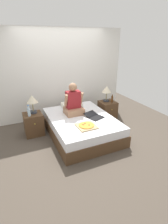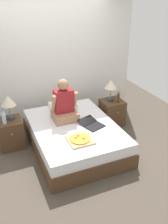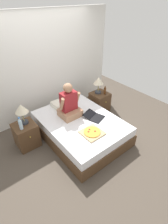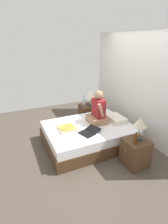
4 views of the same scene
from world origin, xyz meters
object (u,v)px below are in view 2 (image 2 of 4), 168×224
at_px(nightstand_left, 11,133).
at_px(lamp_on_right_nightstand, 111,86).
at_px(bed, 74,136).
at_px(nightstand_right, 112,112).
at_px(lamp_on_left_nightstand, 8,102).
at_px(laptop, 92,125).
at_px(beer_bottle, 118,98).
at_px(pizza_box, 80,139).
at_px(person_seated, 64,105).
at_px(water_bottle, 4,118).

relative_size(nightstand_left, lamp_on_right_nightstand, 1.20).
relative_size(bed, lamp_on_right_nightstand, 4.42).
bearing_deg(nightstand_right, lamp_on_left_nightstand, 178.62).
bearing_deg(laptop, beer_bottle, 32.93).
relative_size(bed, pizza_box, 4.94).
bearing_deg(pizza_box, laptop, 42.59).
height_order(lamp_on_left_nightstand, nightstand_right, lamp_on_left_nightstand).
bearing_deg(bed, person_seated, 106.03).
xyz_separation_m(bed, nightstand_right, (1.06, 0.49, 0.04)).
height_order(bed, laptop, laptop).
bearing_deg(water_bottle, beer_bottle, -0.25).
bearing_deg(lamp_on_left_nightstand, person_seated, -15.94).
relative_size(bed, nightstand_right, 3.68).
xyz_separation_m(water_bottle, laptop, (1.44, -0.55, -0.17)).
xyz_separation_m(bed, lamp_on_right_nightstand, (1.03, 0.54, 0.64)).
distance_m(lamp_on_left_nightstand, laptop, 1.53).
bearing_deg(pizza_box, person_seated, 89.42).
bearing_deg(nightstand_left, lamp_on_right_nightstand, 1.37).
bearing_deg(nightstand_right, lamp_on_right_nightstand, 120.93).
distance_m(bed, water_bottle, 1.28).
bearing_deg(pizza_box, lamp_on_right_nightstand, 43.05).
height_order(nightstand_left, person_seated, person_seated).
distance_m(lamp_on_right_nightstand, beer_bottle, 0.29).
height_order(beer_bottle, person_seated, person_seated).
bearing_deg(laptop, nightstand_left, 154.84).
distance_m(water_bottle, nightstand_right, 2.23).
relative_size(bed, nightstand_left, 3.68).
bearing_deg(nightstand_left, lamp_on_left_nightstand, 51.37).
bearing_deg(nightstand_left, person_seated, -12.57).
height_order(bed, lamp_on_left_nightstand, lamp_on_left_nightstand).
bearing_deg(nightstand_left, pizza_box, -45.59).
relative_size(nightstand_left, laptop, 1.10).
xyz_separation_m(bed, water_bottle, (-1.14, 0.40, 0.42)).
distance_m(bed, lamp_on_left_nightstand, 1.32).
relative_size(water_bottle, lamp_on_right_nightstand, 0.61).
bearing_deg(pizza_box, lamp_on_left_nightstand, 131.80).
bearing_deg(pizza_box, nightstand_right, 40.89).
xyz_separation_m(lamp_on_left_nightstand, beer_bottle, (2.15, -0.15, -0.23)).
bearing_deg(pizza_box, beer_bottle, 36.27).
bearing_deg(laptop, water_bottle, 159.14).
height_order(lamp_on_right_nightstand, pizza_box, lamp_on_right_nightstand).
distance_m(lamp_on_left_nightstand, beer_bottle, 2.16).
height_order(lamp_on_right_nightstand, beer_bottle, lamp_on_right_nightstand).
bearing_deg(person_seated, lamp_on_right_nightstand, 13.62).
bearing_deg(person_seated, nightstand_right, 10.86).
height_order(lamp_on_left_nightstand, beer_bottle, lamp_on_left_nightstand).
distance_m(bed, nightstand_right, 1.17).
bearing_deg(laptop, lamp_on_right_nightstand, 43.29).
distance_m(nightstand_left, nightstand_right, 2.12).
xyz_separation_m(lamp_on_left_nightstand, pizza_box, (0.93, -1.04, -0.39)).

